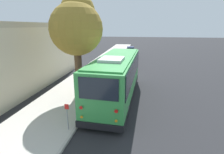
% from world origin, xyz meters
% --- Properties ---
extents(ground_plane, '(160.00, 160.00, 0.00)m').
position_xyz_m(ground_plane, '(0.00, 0.00, 0.00)').
color(ground_plane, '#28282B').
extents(sidewalk_slab, '(80.00, 4.23, 0.15)m').
position_xyz_m(sidewalk_slab, '(0.00, 3.63, 0.07)').
color(sidewalk_slab, beige).
rests_on(sidewalk_slab, ground).
extents(curb_strip, '(80.00, 0.14, 0.15)m').
position_xyz_m(curb_strip, '(0.00, 1.45, 0.07)').
color(curb_strip, '#AAA69D').
rests_on(curb_strip, ground).
extents(shuttle_bus, '(9.84, 2.98, 3.50)m').
position_xyz_m(shuttle_bus, '(0.09, -0.13, 1.88)').
color(shuttle_bus, green).
rests_on(shuttle_bus, ground).
extents(parked_sedan_gray, '(4.57, 1.85, 1.33)m').
position_xyz_m(parked_sedan_gray, '(12.17, 0.15, 0.62)').
color(parked_sedan_gray, slate).
rests_on(parked_sedan_gray, ground).
extents(parked_sedan_blue, '(4.66, 2.01, 1.29)m').
position_xyz_m(parked_sedan_blue, '(18.06, 0.14, 0.60)').
color(parked_sedan_blue, navy).
rests_on(parked_sedan_blue, ground).
extents(parked_sedan_navy, '(4.47, 1.98, 1.26)m').
position_xyz_m(parked_sedan_navy, '(24.31, 0.49, 0.58)').
color(parked_sedan_navy, '#19234C').
rests_on(parked_sedan_navy, ground).
extents(street_tree, '(3.84, 3.84, 7.58)m').
position_xyz_m(street_tree, '(0.16, 2.83, 5.45)').
color(street_tree, brown).
rests_on(street_tree, sidewalk_slab).
extents(sign_post_near, '(0.06, 0.22, 1.47)m').
position_xyz_m(sign_post_near, '(-4.76, 1.74, 0.91)').
color(sign_post_near, gray).
rests_on(sign_post_near, sidewalk_slab).
extents(sign_post_far, '(0.06, 0.22, 1.54)m').
position_xyz_m(sign_post_far, '(-2.90, 1.74, 0.94)').
color(sign_post_far, gray).
rests_on(sign_post_far, sidewalk_slab).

